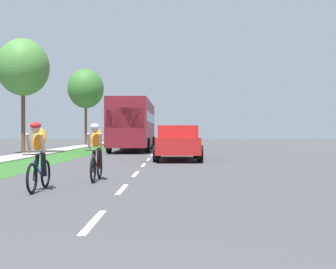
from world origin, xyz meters
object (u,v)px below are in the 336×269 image
object	(u,v)px
cyclist_lead	(39,156)
bus_maroon	(134,123)
street_tree_far	(86,89)
cyclist_trailing	(96,151)
street_tree_near	(23,68)
pickup_red	(178,143)

from	to	relation	value
cyclist_lead	bus_maroon	world-z (taller)	bus_maroon
street_tree_far	bus_maroon	bearing A→B (deg)	-64.07
cyclist_trailing	bus_maroon	world-z (taller)	bus_maroon
cyclist_trailing	street_tree_near	distance (m)	17.10
street_tree_near	street_tree_far	xyz separation A→B (m)	(0.54, 16.84, 0.33)
cyclist_lead	bus_maroon	size ratio (longest dim) A/B	0.15
pickup_red	street_tree_near	xyz separation A→B (m)	(-9.46, 6.05, 4.48)
cyclist_trailing	street_tree_near	bearing A→B (deg)	115.53
cyclist_trailing	pickup_red	distance (m)	9.14
street_tree_near	bus_maroon	bearing A→B (deg)	36.76
pickup_red	street_tree_far	world-z (taller)	street_tree_far
street_tree_near	street_tree_far	distance (m)	16.85
cyclist_lead	cyclist_trailing	xyz separation A→B (m)	(0.96, 2.10, 0.00)
bus_maroon	cyclist_trailing	bearing A→B (deg)	-87.93
street_tree_far	pickup_red	bearing A→B (deg)	-68.70
bus_maroon	street_tree_near	bearing A→B (deg)	-143.24
cyclist_trailing	cyclist_lead	bearing A→B (deg)	-114.53
cyclist_lead	street_tree_near	world-z (taller)	street_tree_near
cyclist_lead	cyclist_trailing	bearing A→B (deg)	65.47
street_tree_near	street_tree_far	size ratio (longest dim) A/B	0.93
bus_maroon	street_tree_far	bearing A→B (deg)	115.93
cyclist_trailing	pickup_red	world-z (taller)	pickup_red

